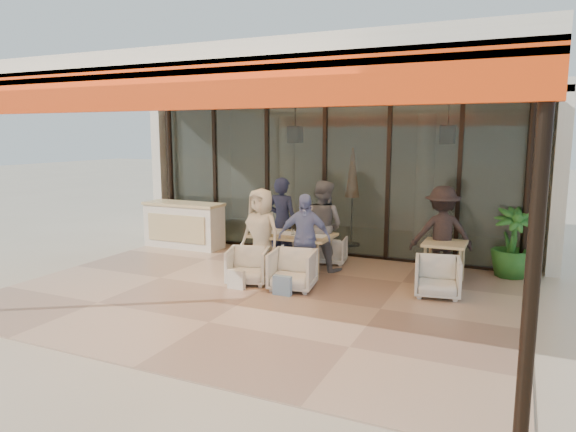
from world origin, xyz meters
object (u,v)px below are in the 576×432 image
(host_counter, at_px, (184,225))
(diner_grey, at_px, (323,226))
(dining_table, at_px, (292,237))
(chair_far_right, at_px, (331,249))
(chair_near_left, at_px, (248,264))
(chair_near_right, at_px, (292,268))
(diner_cream, at_px, (261,233))
(side_table, at_px, (445,248))
(chair_far_left, at_px, (292,243))
(diner_periwinkle, at_px, (304,238))
(standing_woman, at_px, (442,233))
(diner_navy, at_px, (282,222))
(potted_palm, at_px, (512,243))
(side_chair, at_px, (437,275))

(host_counter, xyz_separation_m, diner_grey, (3.53, -0.50, 0.32))
(host_counter, height_order, dining_table, host_counter)
(chair_far_right, height_order, chair_near_left, chair_near_left)
(chair_near_left, relative_size, chair_near_right, 0.94)
(diner_cream, relative_size, side_table, 2.16)
(chair_far_left, height_order, diner_periwinkle, diner_periwinkle)
(side_table, bearing_deg, standing_woman, 110.58)
(host_counter, bearing_deg, chair_near_left, -35.26)
(diner_navy, bearing_deg, diner_cream, 95.39)
(side_table, bearing_deg, chair_near_left, -156.27)
(host_counter, bearing_deg, potted_palm, 3.16)
(chair_far_right, distance_m, side_table, 2.33)
(chair_far_right, relative_size, diner_periwinkle, 0.39)
(chair_far_right, bearing_deg, potted_palm, 177.50)
(side_chair, bearing_deg, diner_navy, 155.79)
(side_table, distance_m, side_chair, 0.80)
(host_counter, relative_size, diner_periwinkle, 1.19)
(host_counter, bearing_deg, chair_far_left, -0.01)
(diner_periwinkle, height_order, standing_woman, standing_woman)
(chair_far_right, bearing_deg, chair_near_right, 80.96)
(side_table, bearing_deg, host_counter, 174.60)
(host_counter, distance_m, chair_near_right, 4.01)
(diner_cream, xyz_separation_m, side_table, (3.08, 0.86, -0.17))
(chair_far_left, distance_m, chair_far_right, 0.84)
(dining_table, distance_m, side_table, 2.70)
(chair_far_left, bearing_deg, diner_cream, 90.97)
(chair_far_right, bearing_deg, chair_far_left, -9.04)
(chair_near_left, bearing_deg, side_chair, -6.38)
(chair_near_left, xyz_separation_m, potted_palm, (4.12, 2.28, 0.29))
(chair_far_right, bearing_deg, diner_grey, 80.96)
(chair_far_left, xyz_separation_m, diner_periwinkle, (0.84, -1.40, 0.42))
(host_counter, height_order, chair_far_left, host_counter)
(diner_navy, bearing_deg, standing_woman, -170.45)
(host_counter, relative_size, diner_grey, 1.08)
(side_table, height_order, side_chair, side_table)
(side_table, bearing_deg, dining_table, -171.49)
(chair_near_right, bearing_deg, standing_woman, 27.74)
(chair_near_left, distance_m, diner_grey, 1.71)
(diner_cream, xyz_separation_m, standing_woman, (2.99, 1.12, 0.03))
(host_counter, relative_size, diner_navy, 1.06)
(dining_table, distance_m, chair_near_right, 1.09)
(diner_navy, relative_size, diner_cream, 1.08)
(chair_near_left, xyz_separation_m, diner_cream, (0.00, 0.50, 0.46))
(diner_navy, xyz_separation_m, diner_cream, (0.00, -0.90, -0.07))
(host_counter, xyz_separation_m, side_table, (5.77, -0.55, 0.11))
(diner_grey, height_order, side_table, diner_grey)
(standing_woman, bearing_deg, diner_grey, -14.02)
(diner_navy, bearing_deg, potted_palm, -162.61)
(chair_near_left, relative_size, standing_woman, 0.41)
(dining_table, bearing_deg, chair_far_right, 65.73)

